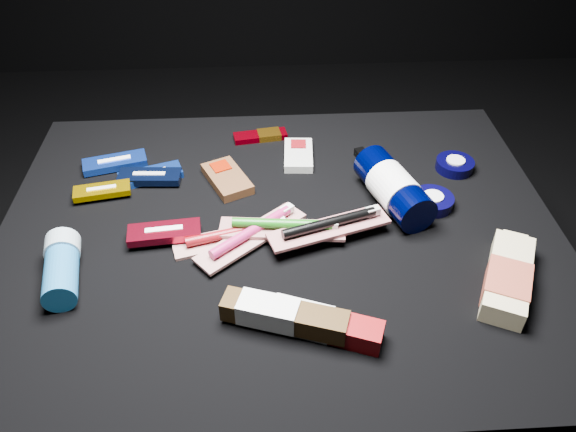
{
  "coord_description": "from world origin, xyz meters",
  "views": [
    {
      "loc": [
        -0.03,
        -0.73,
        1.05
      ],
      "look_at": [
        0.01,
        0.01,
        0.42
      ],
      "focal_mm": 35.0,
      "sensor_mm": 36.0,
      "label": 1
    }
  ],
  "objects": [
    {
      "name": "bodywash_bottle",
      "position": [
        0.34,
        -0.16,
        0.42
      ],
      "size": [
        0.13,
        0.19,
        0.04
      ],
      "rotation": [
        0.0,
        0.0,
        -0.45
      ],
      "color": "beige",
      "rests_on": "cloth_table"
    },
    {
      "name": "cloth_table",
      "position": [
        0.0,
        0.0,
        0.2
      ],
      "size": [
        0.98,
        0.78,
        0.4
      ],
      "primitive_type": "cube",
      "color": "black",
      "rests_on": "ground"
    },
    {
      "name": "ground",
      "position": [
        0.0,
        0.0,
        0.0
      ],
      "size": [
        3.0,
        3.0,
        0.0
      ],
      "primitive_type": "plane",
      "color": "black",
      "rests_on": "ground"
    },
    {
      "name": "luna_bar_2",
      "position": [
        -0.24,
        0.15,
        0.41
      ],
      "size": [
        0.12,
        0.05,
        0.02
      ],
      "rotation": [
        0.0,
        0.0,
        -0.06
      ],
      "color": "black",
      "rests_on": "cloth_table"
    },
    {
      "name": "power_bar",
      "position": [
        -0.02,
        0.3,
        0.41
      ],
      "size": [
        0.12,
        0.05,
        0.01
      ],
      "rotation": [
        0.0,
        0.0,
        0.15
      ],
      "color": "#6F000B",
      "rests_on": "cloth_table"
    },
    {
      "name": "clif_bar_0",
      "position": [
        -0.1,
        0.14,
        0.41
      ],
      "size": [
        0.11,
        0.13,
        0.02
      ],
      "rotation": [
        0.0,
        0.0,
        0.44
      ],
      "color": "#53321B",
      "rests_on": "cloth_table"
    },
    {
      "name": "clif_bar_1",
      "position": [
        0.05,
        0.22,
        0.41
      ],
      "size": [
        0.06,
        0.11,
        0.02
      ],
      "rotation": [
        0.0,
        0.0,
        -0.07
      ],
      "color": "beige",
      "rests_on": "cloth_table"
    },
    {
      "name": "luna_bar_3",
      "position": [
        -0.32,
        0.11,
        0.41
      ],
      "size": [
        0.11,
        0.06,
        0.01
      ],
      "rotation": [
        0.0,
        0.0,
        0.18
      ],
      "color": "#B78D00",
      "rests_on": "cloth_table"
    },
    {
      "name": "luna_bar_1",
      "position": [
        -0.32,
        0.21,
        0.41
      ],
      "size": [
        0.13,
        0.08,
        0.02
      ],
      "rotation": [
        0.0,
        0.0,
        0.26
      ],
      "color": "#153CB4",
      "rests_on": "cloth_table"
    },
    {
      "name": "toothbrush_pack_2",
      "position": [
        0.01,
        -0.02,
        0.42
      ],
      "size": [
        0.22,
        0.07,
        0.02
      ],
      "rotation": [
        0.0,
        0.0,
        -0.1
      ],
      "color": "beige",
      "rests_on": "cloth_table"
    },
    {
      "name": "toothpaste_carton_red",
      "position": [
        0.04,
        -0.22,
        0.42
      ],
      "size": [
        0.19,
        0.1,
        0.04
      ],
      "rotation": [
        0.0,
        0.0,
        -0.36
      ],
      "color": "maroon",
      "rests_on": "cloth_table"
    },
    {
      "name": "deodorant_stick",
      "position": [
        -0.34,
        -0.1,
        0.43
      ],
      "size": [
        0.08,
        0.14,
        0.06
      ],
      "rotation": [
        0.0,
        0.0,
        0.19
      ],
      "color": "#1C6198",
      "rests_on": "cloth_table"
    },
    {
      "name": "toothpaste_carton_green",
      "position": [
        -0.01,
        -0.21,
        0.42
      ],
      "size": [
        0.19,
        0.1,
        0.04
      ],
      "rotation": [
        0.0,
        0.0,
        -0.32
      ],
      "color": "#38230B",
      "rests_on": "cloth_table"
    },
    {
      "name": "toothbrush_pack_0",
      "position": [
        -0.08,
        -0.02,
        0.41
      ],
      "size": [
        0.21,
        0.1,
        0.02
      ],
      "rotation": [
        0.0,
        0.0,
        0.26
      ],
      "color": "silver",
      "rests_on": "cloth_table"
    },
    {
      "name": "cream_tin_lower",
      "position": [
        0.28,
        0.05,
        0.41
      ],
      "size": [
        0.08,
        0.08,
        0.02
      ],
      "rotation": [
        0.0,
        0.0,
        -0.43
      ],
      "color": "black",
      "rests_on": "cloth_table"
    },
    {
      "name": "toothbrush_pack_1",
      "position": [
        -0.05,
        -0.03,
        0.42
      ],
      "size": [
        0.19,
        0.17,
        0.02
      ],
      "rotation": [
        0.0,
        0.0,
        0.7
      ],
      "color": "silver",
      "rests_on": "cloth_table"
    },
    {
      "name": "luna_bar_0",
      "position": [
        -0.24,
        0.16,
        0.41
      ],
      "size": [
        0.13,
        0.08,
        0.02
      ],
      "rotation": [
        0.0,
        0.0,
        0.32
      ],
      "color": "#153EAF",
      "rests_on": "cloth_table"
    },
    {
      "name": "lotion_bottle",
      "position": [
        0.21,
        0.06,
        0.44
      ],
      "size": [
        0.12,
        0.23,
        0.07
      ],
      "rotation": [
        0.0,
        0.0,
        0.31
      ],
      "color": "black",
      "rests_on": "cloth_table"
    },
    {
      "name": "cream_tin_upper",
      "position": [
        0.35,
        0.16,
        0.41
      ],
      "size": [
        0.07,
        0.07,
        0.02
      ],
      "rotation": [
        0.0,
        0.0,
        0.37
      ],
      "color": "black",
      "rests_on": "cloth_table"
    },
    {
      "name": "luna_bar_4",
      "position": [
        -0.2,
        -0.02,
        0.42
      ],
      "size": [
        0.13,
        0.06,
        0.02
      ],
      "rotation": [
        0.0,
        0.0,
        0.1
      ],
      "color": "maroon",
      "rests_on": "cloth_table"
    },
    {
      "name": "toothbrush_pack_3",
      "position": [
        0.08,
        -0.03,
        0.43
      ],
      "size": [
        0.22,
        0.11,
        0.02
      ],
      "rotation": [
        0.0,
        0.0,
        0.31
      ],
      "color": "#B7AEAB",
      "rests_on": "cloth_table"
    }
  ]
}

